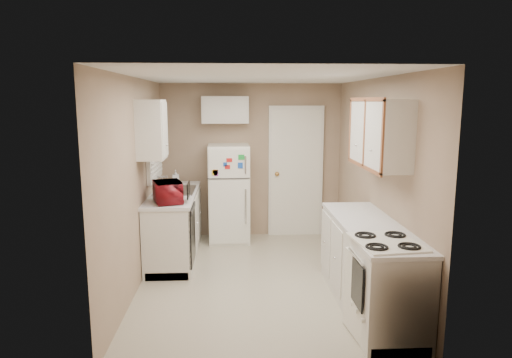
{
  "coord_description": "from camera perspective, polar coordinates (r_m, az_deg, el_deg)",
  "views": [
    {
      "loc": [
        -0.3,
        -5.22,
        2.14
      ],
      "look_at": [
        0.0,
        0.5,
        1.15
      ],
      "focal_mm": 32.0,
      "sensor_mm": 36.0,
      "label": 1
    }
  ],
  "objects": [
    {
      "name": "floor",
      "position": [
        5.65,
        0.27,
        -12.44
      ],
      "size": [
        3.8,
        3.8,
        0.0
      ],
      "primitive_type": "plane",
      "color": "beige",
      "rests_on": "ground"
    },
    {
      "name": "soap_bottle",
      "position": [
        6.93,
        -10.01,
        0.18
      ],
      "size": [
        0.11,
        0.11,
        0.22
      ],
      "primitive_type": "imported",
      "rotation": [
        0.0,
        0.0,
        0.13
      ],
      "color": "silver",
      "rests_on": "left_counter"
    },
    {
      "name": "sink",
      "position": [
        6.45,
        -10.06,
        -1.79
      ],
      "size": [
        0.54,
        0.74,
        0.16
      ],
      "primitive_type": "cube",
      "color": "gray",
      "rests_on": "left_counter"
    },
    {
      "name": "ceiling",
      "position": [
        5.24,
        0.29,
        12.64
      ],
      "size": [
        3.8,
        3.8,
        0.0
      ],
      "primitive_type": "plane",
      "color": "white",
      "rests_on": "floor"
    },
    {
      "name": "wall_back",
      "position": [
        7.19,
        -0.58,
        2.29
      ],
      "size": [
        2.8,
        2.8,
        0.0
      ],
      "primitive_type": "plane",
      "color": "tan",
      "rests_on": "floor"
    },
    {
      "name": "dishwasher",
      "position": [
        5.79,
        -7.99,
        -6.86
      ],
      "size": [
        0.03,
        0.58,
        0.72
      ],
      "primitive_type": "cube",
      "color": "black",
      "rests_on": "floor"
    },
    {
      "name": "upper_cabinet_left",
      "position": [
        5.54,
        -12.95,
        6.03
      ],
      "size": [
        0.3,
        0.45,
        0.7
      ],
      "primitive_type": "cube",
      "color": "silver",
      "rests_on": "wall_left"
    },
    {
      "name": "wall_front",
      "position": [
        3.47,
        2.08,
        -5.94
      ],
      "size": [
        2.8,
        2.8,
        0.0
      ],
      "primitive_type": "plane",
      "color": "tan",
      "rests_on": "floor"
    },
    {
      "name": "wall_right",
      "position": [
        5.57,
        14.8,
        -0.24
      ],
      "size": [
        3.8,
        3.8,
        0.0
      ],
      "primitive_type": "plane",
      "color": "tan",
      "rests_on": "floor"
    },
    {
      "name": "right_counter",
      "position": [
        4.94,
        13.9,
        -10.51
      ],
      "size": [
        0.6,
        2.0,
        0.9
      ],
      "primitive_type": "cube",
      "color": "silver",
      "rests_on": "floor"
    },
    {
      "name": "stove",
      "position": [
        4.4,
        15.65,
        -14.03
      ],
      "size": [
        0.59,
        0.69,
        0.78
      ],
      "primitive_type": "cube",
      "rotation": [
        0.0,
        0.0,
        0.11
      ],
      "color": "white",
      "rests_on": "floor"
    },
    {
      "name": "cabinet_over_fridge",
      "position": [
        6.98,
        -3.86,
        8.63
      ],
      "size": [
        0.7,
        0.3,
        0.4
      ],
      "primitive_type": "cube",
      "color": "silver",
      "rests_on": "wall_back"
    },
    {
      "name": "left_counter",
      "position": [
        6.4,
        -10.12,
        -5.66
      ],
      "size": [
        0.6,
        1.8,
        0.9
      ],
      "primitive_type": "cube",
      "color": "silver",
      "rests_on": "floor"
    },
    {
      "name": "interior_door",
      "position": [
        7.24,
        4.98,
        0.87
      ],
      "size": [
        0.86,
        0.06,
        2.08
      ],
      "primitive_type": "cube",
      "color": "white",
      "rests_on": "floor"
    },
    {
      "name": "wall_left",
      "position": [
        5.42,
        -14.66,
        -0.51
      ],
      "size": [
        3.8,
        3.8,
        0.0
      ],
      "primitive_type": "plane",
      "color": "tan",
      "rests_on": "floor"
    },
    {
      "name": "microwave",
      "position": [
        5.7,
        -10.93,
        -1.4
      ],
      "size": [
        0.52,
        0.38,
        0.31
      ],
      "primitive_type": "imported",
      "rotation": [
        0.0,
        0.0,
        1.88
      ],
      "color": "maroon",
      "rests_on": "left_counter"
    },
    {
      "name": "upper_cabinet_right",
      "position": [
        4.98,
        15.2,
        5.54
      ],
      "size": [
        0.3,
        1.2,
        0.7
      ],
      "primitive_type": "cube",
      "color": "silver",
      "rests_on": "wall_right"
    },
    {
      "name": "refrigerator",
      "position": [
        6.97,
        -3.39,
        -1.79
      ],
      "size": [
        0.62,
        0.61,
        1.48
      ],
      "primitive_type": "cube",
      "rotation": [
        0.0,
        0.0,
        0.02
      ],
      "color": "white",
      "rests_on": "floor"
    },
    {
      "name": "window_blinds",
      "position": [
        6.39,
        -12.58,
        4.71
      ],
      "size": [
        0.1,
        0.98,
        1.08
      ],
      "primitive_type": "cube",
      "color": "silver",
      "rests_on": "wall_left"
    }
  ]
}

